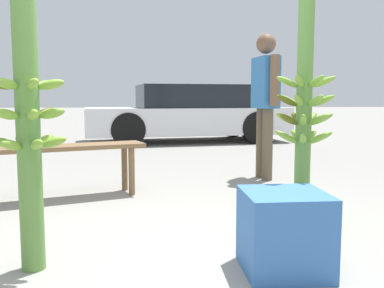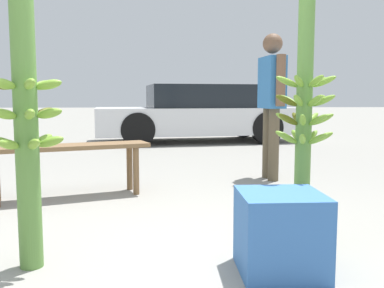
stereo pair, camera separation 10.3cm
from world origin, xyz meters
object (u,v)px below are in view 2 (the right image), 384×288
(banana_stalk_center, at_px, (304,117))
(produce_crate, at_px, (280,233))
(market_bench, at_px, (68,153))
(vendor_person, at_px, (272,94))
(banana_stalk_left, at_px, (26,127))
(parked_car, at_px, (198,114))

(banana_stalk_center, distance_m, produce_crate, 0.84)
(market_bench, bearing_deg, vendor_person, 0.73)
(banana_stalk_left, height_order, market_bench, banana_stalk_left)
(vendor_person, relative_size, produce_crate, 3.78)
(banana_stalk_left, height_order, produce_crate, banana_stalk_left)
(banana_stalk_left, relative_size, parked_car, 0.35)
(banana_stalk_center, height_order, parked_car, banana_stalk_center)
(market_bench, relative_size, parked_car, 0.35)
(parked_car, height_order, produce_crate, parked_car)
(banana_stalk_center, height_order, market_bench, banana_stalk_center)
(banana_stalk_center, relative_size, market_bench, 1.04)
(banana_stalk_center, bearing_deg, produce_crate, -118.62)
(banana_stalk_left, distance_m, banana_stalk_center, 1.70)
(vendor_person, height_order, parked_car, vendor_person)
(vendor_person, bearing_deg, banana_stalk_left, 135.19)
(vendor_person, relative_size, parked_car, 0.37)
(vendor_person, xyz_separation_m, market_bench, (-2.15, -0.80, -0.57))
(market_bench, height_order, parked_car, parked_car)
(vendor_person, bearing_deg, market_bench, 104.17)
(banana_stalk_left, relative_size, market_bench, 0.99)
(market_bench, xyz_separation_m, parked_car, (1.64, 5.22, 0.18))
(banana_stalk_left, xyz_separation_m, parked_car, (1.48, 6.91, -0.19))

